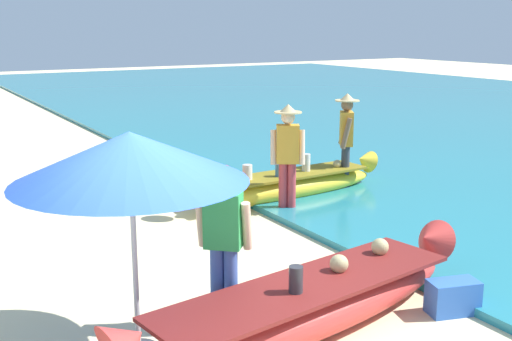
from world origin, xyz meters
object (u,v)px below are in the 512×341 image
Objects in this scene: boat_yellow_midground at (284,185)px; cooler_box at (453,297)px; person_vendor_assistant at (346,135)px; person_vendor_hatted at (288,151)px; person_tourist_customer at (224,240)px; patio_umbrella_large at (130,158)px; boat_red_foreground at (308,305)px.

boat_yellow_midground is 4.74m from cooler_box.
person_vendor_hatted is at bearing -159.63° from person_vendor_assistant.
person_tourist_customer is 1.33m from patio_umbrella_large.
cooler_box is at bearing -15.06° from boat_red_foreground.
patio_umbrella_large is (-4.07, -3.76, 1.59)m from boat_yellow_midground.
boat_red_foreground is 2.43× the size of person_vendor_assistant.
person_vendor_assistant is at bearing 39.59° from person_tourist_customer.
patio_umbrella_large is at bearing -139.91° from person_vendor_hatted.
patio_umbrella_large is (-3.70, -3.11, 0.84)m from person_vendor_hatted.
boat_red_foreground is at bearing -178.56° from cooler_box.
boat_yellow_midground is at bearing 59.70° from boat_red_foreground.
person_vendor_assistant is 6.60m from patio_umbrella_large.
person_vendor_hatted is (-0.37, -0.65, 0.76)m from boat_yellow_midground.
person_vendor_hatted is 3.36× the size of cooler_box.
person_vendor_assistant is at bearing 34.79° from patio_umbrella_large.
person_vendor_hatted is 0.99× the size of person_vendor_assistant.
person_vendor_hatted reaches higher than boat_yellow_midground.
cooler_box is (-0.89, -4.65, -0.09)m from boat_yellow_midground.
person_tourist_customer is 5.76m from person_vendor_assistant.
boat_red_foreground is at bearing -120.45° from person_vendor_hatted.
person_vendor_hatted is at bearing 59.55° from boat_red_foreground.
boat_yellow_midground is 2.27× the size of person_vendor_assistant.
person_tourist_customer is (-3.13, -3.70, 0.66)m from boat_yellow_midground.
person_tourist_customer is 2.54m from cooler_box.
person_vendor_assistant reaches higher than person_vendor_hatted.
person_vendor_assistant is at bearing 80.99° from cooler_box.
person_vendor_assistant is 5.20m from cooler_box.
person_tourist_customer reaches higher than cooler_box.
cooler_box is (3.17, -0.89, -1.68)m from patio_umbrella_large.
cooler_box is (-0.53, -4.00, -0.85)m from person_vendor_hatted.
boat_red_foreground is 1.06m from person_tourist_customer.
boat_red_foreground reaches higher than cooler_box.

